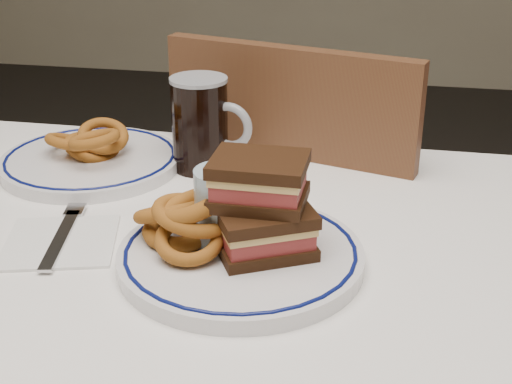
% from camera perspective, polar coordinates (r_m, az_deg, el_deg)
% --- Properties ---
extents(dining_table, '(1.27, 0.87, 0.75)m').
position_cam_1_polar(dining_table, '(0.94, -8.62, -10.51)').
color(dining_table, white).
rests_on(dining_table, floor).
extents(chair_far, '(0.53, 0.53, 0.93)m').
position_cam_1_polar(chair_far, '(1.38, 4.37, -4.83)').
color(chair_far, '#4A2618').
rests_on(chair_far, floor).
extents(main_plate, '(0.29, 0.29, 0.02)m').
position_cam_1_polar(main_plate, '(0.85, -1.23, -5.10)').
color(main_plate, silver).
rests_on(main_plate, dining_table).
extents(reuben_sandwich, '(0.14, 0.13, 0.11)m').
position_cam_1_polar(reuben_sandwich, '(0.82, 0.46, -1.09)').
color(reuben_sandwich, black).
rests_on(reuben_sandwich, main_plate).
extents(onion_rings_main, '(0.13, 0.13, 0.08)m').
position_cam_1_polar(onion_rings_main, '(0.85, -5.74, -2.20)').
color(onion_rings_main, brown).
rests_on(onion_rings_main, main_plate).
extents(ketchup_ramekin, '(0.05, 0.05, 0.03)m').
position_cam_1_polar(ketchup_ramekin, '(0.93, -1.00, -0.69)').
color(ketchup_ramekin, silver).
rests_on(ketchup_ramekin, main_plate).
extents(beer_mug, '(0.13, 0.09, 0.15)m').
position_cam_1_polar(beer_mug, '(1.10, -4.37, 5.50)').
color(beer_mug, black).
rests_on(beer_mug, dining_table).
extents(water_glass, '(0.07, 0.07, 0.11)m').
position_cam_1_polar(water_glass, '(0.85, -2.53, -1.76)').
color(water_glass, '#97B4C3').
rests_on(water_glass, dining_table).
extents(far_plate, '(0.28, 0.28, 0.02)m').
position_cam_1_polar(far_plate, '(1.15, -13.06, 2.47)').
color(far_plate, silver).
rests_on(far_plate, dining_table).
extents(onion_rings_far, '(0.14, 0.12, 0.07)m').
position_cam_1_polar(onion_rings_far, '(1.14, -13.16, 3.92)').
color(onion_rings_far, brown).
rests_on(onion_rings_far, far_plate).
extents(napkin_fork, '(0.17, 0.19, 0.01)m').
position_cam_1_polar(napkin_fork, '(0.94, -15.31, -3.73)').
color(napkin_fork, white).
rests_on(napkin_fork, dining_table).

